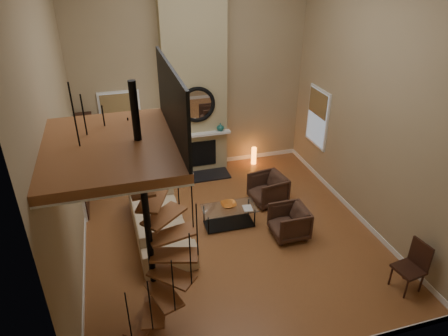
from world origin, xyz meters
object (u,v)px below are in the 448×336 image
object	(u,v)px
sofa	(159,219)
accent_lamp	(254,156)
side_chair	(413,264)
floor_lamp	(153,145)
armchair_near	(270,188)
coffee_table	(229,214)
armchair_far	(292,222)
hutch	(89,155)

from	to	relation	value
sofa	accent_lamp	xyz separation A→B (m)	(3.05, 2.52, -0.15)
accent_lamp	side_chair	bearing A→B (deg)	-78.74
floor_lamp	accent_lamp	distance (m)	3.28
armchair_near	side_chair	distance (m)	3.62
sofa	side_chair	size ratio (longest dim) A/B	2.75
sofa	coffee_table	xyz separation A→B (m)	(1.53, -0.09, -0.11)
armchair_near	side_chair	bearing A→B (deg)	13.42
armchair_far	side_chair	bearing A→B (deg)	36.11
armchair_far	accent_lamp	bearing A→B (deg)	174.63
hutch	accent_lamp	bearing A→B (deg)	1.92
armchair_near	side_chair	xyz separation A→B (m)	(1.34, -3.35, 0.17)
armchair_near	accent_lamp	world-z (taller)	armchair_near
floor_lamp	sofa	bearing A→B (deg)	-96.16
armchair_near	side_chair	world-z (taller)	side_chair
hutch	sofa	distance (m)	2.78
armchair_near	hutch	bearing A→B (deg)	-122.22
hutch	coffee_table	size ratio (longest dim) A/B	1.63
coffee_table	floor_lamp	bearing A→B (deg)	130.81
armchair_far	side_chair	world-z (taller)	side_chair
armchair_near	accent_lamp	size ratio (longest dim) A/B	1.57
hutch	sofa	xyz separation A→B (m)	(1.35, -2.37, -0.55)
armchair_near	floor_lamp	distance (m)	2.96
hutch	floor_lamp	world-z (taller)	hutch
hutch	floor_lamp	size ratio (longest dim) A/B	1.12
hutch	coffee_table	world-z (taller)	hutch
armchair_near	accent_lamp	xyz separation A→B (m)	(0.29, 1.96, -0.10)
sofa	armchair_far	size ratio (longest dim) A/B	3.59
armchair_near	armchair_far	size ratio (longest dim) A/B	1.05
armchair_near	coffee_table	bearing A→B (deg)	-70.70
armchair_far	coffee_table	size ratio (longest dim) A/B	0.62
hutch	coffee_table	distance (m)	3.84
armchair_near	armchair_far	bearing A→B (deg)	-11.08
accent_lamp	side_chair	xyz separation A→B (m)	(1.06, -5.31, 0.28)
armchair_near	coffee_table	world-z (taller)	armchair_near
coffee_table	hutch	bearing A→B (deg)	139.46
hutch	accent_lamp	xyz separation A→B (m)	(4.40, 0.15, -0.70)
armchair_far	accent_lamp	distance (m)	3.36
armchair_far	floor_lamp	world-z (taller)	floor_lamp
sofa	armchair_far	bearing A→B (deg)	-108.32
armchair_near	floor_lamp	world-z (taller)	floor_lamp
accent_lamp	armchair_far	bearing A→B (deg)	-96.00
sofa	floor_lamp	size ratio (longest dim) A/B	1.55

